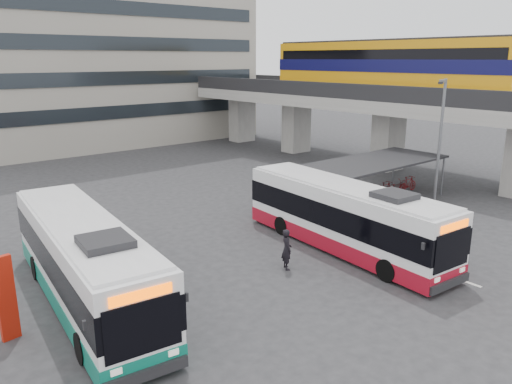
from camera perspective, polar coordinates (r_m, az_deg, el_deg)
ground at (r=22.50m, az=5.68°, el=-6.78°), size 120.00×120.00×0.00m
viaduct at (r=40.62m, az=12.46°, el=11.74°), size 8.00×32.00×9.68m
bike_shelter at (r=30.15m, az=13.00°, el=1.16°), size 10.00×4.00×2.54m
office_block at (r=54.88m, az=-18.29°, el=18.69°), size 30.00×15.00×25.00m
road_markings at (r=22.58m, az=15.68°, el=-7.20°), size 0.15×7.60×0.01m
bus_main at (r=22.59m, az=10.00°, el=-2.83°), size 3.23×11.04×3.22m
bus_teal at (r=18.33m, az=-19.00°, el=-7.63°), size 3.68×11.33×3.29m
pedestrian at (r=20.37m, az=3.52°, el=-6.54°), size 0.62×0.73×1.70m
lamp_post at (r=26.72m, az=20.20°, el=5.23°), size 1.26×0.53×7.38m
sign_totem_mid at (r=17.06m, az=-26.66°, el=-10.68°), size 0.59×0.24×2.71m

